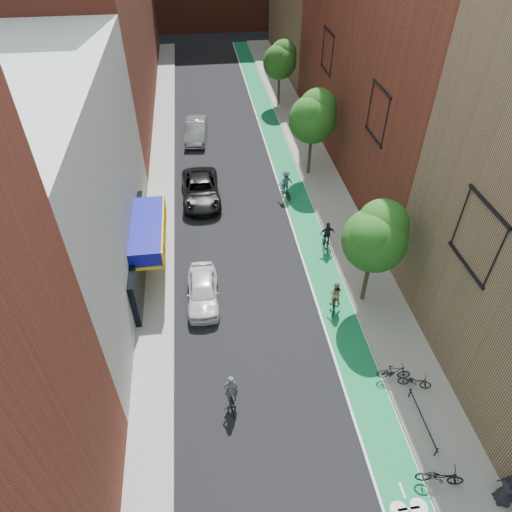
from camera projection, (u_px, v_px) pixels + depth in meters
name	position (u px, v px, depth m)	size (l,w,h in m)	color
ground	(302.00, 496.00, 17.95)	(160.00, 160.00, 0.00)	black
bike_lane	(284.00, 163.00, 37.84)	(2.00, 68.00, 0.01)	#126744
sidewalk_left	(162.00, 171.00, 36.78)	(2.00, 68.00, 0.15)	gray
sidewalk_right	(313.00, 160.00, 38.05)	(3.00, 68.00, 0.15)	gray
building_left_white	(43.00, 194.00, 23.41)	(8.00, 20.00, 12.00)	silver
building_right_mid_red	(404.00, 14.00, 31.46)	(8.00, 28.00, 22.00)	maroon
tree_near	(376.00, 236.00, 22.98)	(3.40, 3.36, 6.42)	#332619
tree_mid	(313.00, 116.00, 33.33)	(3.55, 3.53, 6.74)	#332619
tree_far	(280.00, 59.00, 44.08)	(3.30, 3.25, 6.21)	#332619
parked_car_white	(203.00, 291.00, 25.53)	(1.73, 4.31, 1.47)	silver
parked_car_black	(201.00, 190.00, 33.27)	(2.67, 5.80, 1.61)	black
parked_car_silver	(196.00, 130.00, 40.63)	(1.75, 5.01, 1.65)	gray
cyclist_lead	(232.00, 396.00, 20.52)	(0.65, 1.60, 2.07)	black
cyclist_lane_near	(335.00, 298.00, 25.02)	(0.91, 1.78, 1.93)	black
cyclist_lane_mid	(327.00, 239.00, 28.94)	(1.01, 1.67, 2.04)	black
cyclist_lane_far	(285.00, 185.00, 33.48)	(1.28, 1.88, 2.13)	black
parked_bike_near	(415.00, 381.00, 21.30)	(0.53, 1.52, 0.80)	black
parked_bike_mid	(394.00, 372.00, 21.58)	(0.45, 1.59, 0.96)	black
parked_bike_far	(440.00, 476.00, 17.90)	(0.65, 1.87, 0.98)	black
pedestrian	(509.00, 489.00, 17.10)	(0.93, 0.61, 1.90)	black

